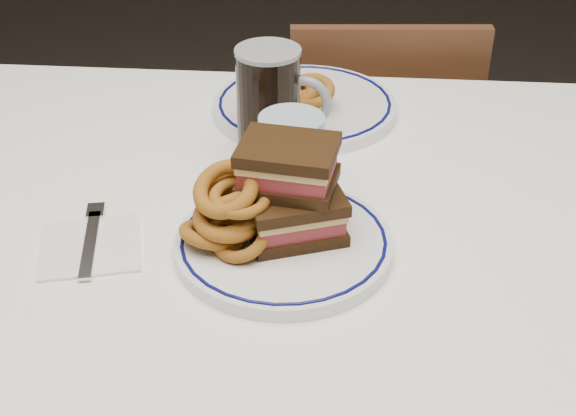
# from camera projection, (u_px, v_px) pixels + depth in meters

# --- Properties ---
(dining_table) EXTENTS (1.27, 0.87, 0.75)m
(dining_table) POSITION_uv_depth(u_px,v_px,m) (222.00, 264.00, 1.15)
(dining_table) COLOR white
(dining_table) RESTS_ON floor
(chair_far) EXTENTS (0.40, 0.40, 0.81)m
(chair_far) POSITION_uv_depth(u_px,v_px,m) (375.00, 170.00, 1.76)
(chair_far) COLOR #452416
(chair_far) RESTS_ON floor
(main_plate) EXTENTS (0.27, 0.27, 0.02)m
(main_plate) POSITION_uv_depth(u_px,v_px,m) (284.00, 243.00, 0.99)
(main_plate) COLOR white
(main_plate) RESTS_ON dining_table
(reuben_sandwich) EXTENTS (0.14, 0.13, 0.12)m
(reuben_sandwich) POSITION_uv_depth(u_px,v_px,m) (291.00, 190.00, 0.97)
(reuben_sandwich) COLOR black
(reuben_sandwich) RESTS_ON main_plate
(onion_rings_main) EXTENTS (0.13, 0.13, 0.13)m
(onion_rings_main) POSITION_uv_depth(u_px,v_px,m) (229.00, 211.00, 0.96)
(onion_rings_main) COLOR brown
(onion_rings_main) RESTS_ON main_plate
(ketchup_ramekin) EXTENTS (0.05, 0.05, 0.03)m
(ketchup_ramekin) POSITION_uv_depth(u_px,v_px,m) (246.00, 193.00, 1.04)
(ketchup_ramekin) COLOR silver
(ketchup_ramekin) RESTS_ON main_plate
(beer_mug) EXTENTS (0.14, 0.10, 0.16)m
(beer_mug) POSITION_uv_depth(u_px,v_px,m) (271.00, 100.00, 1.17)
(beer_mug) COLOR black
(beer_mug) RESTS_ON dining_table
(water_glass) EXTENTS (0.09, 0.09, 0.13)m
(water_glass) POSITION_uv_depth(u_px,v_px,m) (291.00, 164.00, 1.04)
(water_glass) COLOR #97AAC3
(water_glass) RESTS_ON dining_table
(far_plate) EXTENTS (0.30, 0.30, 0.02)m
(far_plate) POSITION_uv_depth(u_px,v_px,m) (305.00, 106.00, 1.31)
(far_plate) COLOR white
(far_plate) RESTS_ON dining_table
(onion_rings_far) EXTENTS (0.12, 0.12, 0.07)m
(onion_rings_far) POSITION_uv_depth(u_px,v_px,m) (299.00, 93.00, 1.29)
(onion_rings_far) COLOR brown
(onion_rings_far) RESTS_ON far_plate
(napkin_fork) EXTENTS (0.15, 0.17, 0.01)m
(napkin_fork) POSITION_uv_depth(u_px,v_px,m) (91.00, 245.00, 1.01)
(napkin_fork) COLOR white
(napkin_fork) RESTS_ON dining_table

